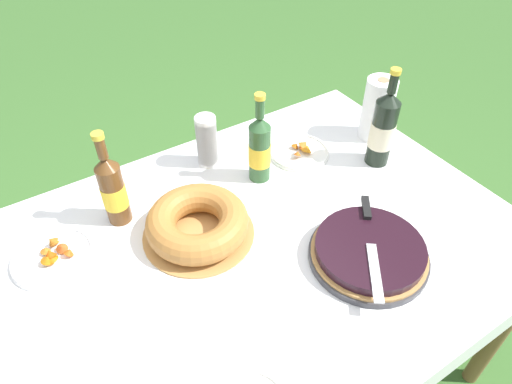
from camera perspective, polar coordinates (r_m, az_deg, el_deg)
ground_plane at (r=1.99m, az=0.05°, el=-21.20°), size 16.00×16.00×0.00m
garden_table at (r=1.40m, az=0.07°, el=-8.32°), size 1.53×1.10×0.77m
tablecloth at (r=1.35m, az=0.07°, el=-6.72°), size 1.54×1.11×0.10m
berry_tart at (r=1.32m, az=13.95°, el=-7.30°), size 0.34×0.34×0.06m
serving_knife at (r=1.31m, az=14.07°, el=-5.33°), size 0.25×0.31×0.01m
bundt_cake at (r=1.34m, az=-7.32°, el=-3.91°), size 0.33×0.33×0.09m
cup_stack at (r=1.57m, az=-6.16°, el=6.36°), size 0.07×0.07×0.19m
cider_bottle_green at (r=1.48m, az=0.45°, el=5.46°), size 0.07×0.07×0.32m
cider_bottle_amber at (r=1.39m, az=-17.46°, el=0.30°), size 0.07×0.07×0.32m
juice_bottle_red at (r=1.60m, az=15.58°, el=7.60°), size 0.08×0.08×0.35m
snack_plate_near at (r=1.65m, az=5.47°, el=5.09°), size 0.22×0.22×0.06m
snack_plate_right at (r=1.41m, az=-24.07°, el=-7.35°), size 0.23×0.23×0.05m
paper_towel_roll at (r=1.74m, az=14.93°, el=10.01°), size 0.11×0.11×0.23m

